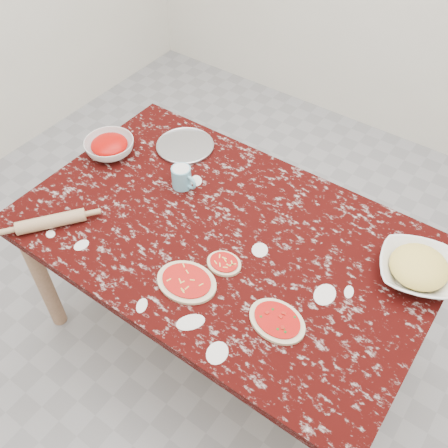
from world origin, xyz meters
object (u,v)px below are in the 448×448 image
sauce_bowl (110,147)px  worktable (224,246)px  rolling_pin (51,222)px  cheese_bowl (417,270)px  flour_mug (182,177)px  pizza_tray (185,146)px

sauce_bowl → worktable: bearing=-7.7°
rolling_pin → cheese_bowl: bearing=25.4°
flour_mug → rolling_pin: (-0.27, -0.48, -0.02)m
flour_mug → rolling_pin: 0.55m
pizza_tray → sauce_bowl: sauce_bowl is taller
worktable → rolling_pin: 0.68m
worktable → sauce_bowl: bearing=172.3°
sauce_bowl → pizza_tray: bearing=42.9°
pizza_tray → flour_mug: size_ratio=2.09×
pizza_tray → sauce_bowl: 0.34m
worktable → cheese_bowl: cheese_bowl is taller
worktable → pizza_tray: size_ratio=6.22×
pizza_tray → flour_mug: (0.15, -0.21, 0.04)m
sauce_bowl → flour_mug: flour_mug is taller
sauce_bowl → cheese_bowl: sauce_bowl is taller
sauce_bowl → rolling_pin: (0.13, -0.46, -0.01)m
cheese_bowl → flour_mug: (-0.97, -0.12, 0.02)m
pizza_tray → cheese_bowl: bearing=-4.7°
worktable → flour_mug: (-0.29, 0.11, 0.13)m
sauce_bowl → cheese_bowl: size_ratio=0.80×
worktable → rolling_pin: rolling_pin is taller
pizza_tray → cheese_bowl: 1.13m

